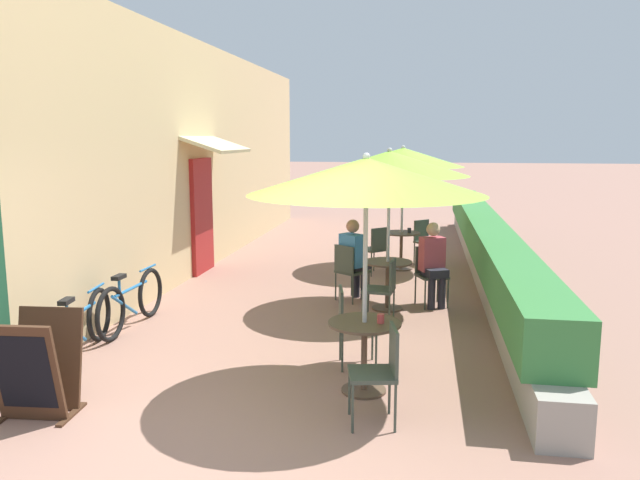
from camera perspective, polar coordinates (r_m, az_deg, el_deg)
ground_plane at (r=5.27m, az=-10.00°, el=-18.69°), size 120.00×120.00×0.00m
cafe_facade_wall at (r=12.19m, az=-10.61°, el=7.40°), size 0.98×14.42×4.20m
planter_hedge at (r=11.71m, az=14.86°, el=-0.47°), size 0.60×13.42×1.01m
patio_table_near at (r=6.15m, az=4.07°, el=-9.41°), size 0.71×0.71×0.71m
patio_umbrella_near at (r=5.84m, az=4.25°, el=5.82°), size 2.24×2.24×2.33m
cafe_chair_near_left at (r=5.50m, az=5.60°, el=-11.45°), size 0.47×0.47×0.87m
cafe_chair_near_right at (r=6.80m, az=2.85°, el=-7.34°), size 0.47×0.47×0.87m
coffee_cup_near at (r=6.06m, az=5.57°, el=-7.16°), size 0.07×0.07×0.09m
patio_table_mid at (r=9.08m, az=6.19°, el=-3.29°), size 0.71×0.71×0.71m
patio_umbrella_mid at (r=8.87m, az=6.38°, el=6.97°), size 2.24×2.24×2.33m
cafe_chair_mid_left at (r=9.40m, az=10.02°, el=-2.78°), size 0.53×0.53×0.87m
seated_patron_mid_left at (r=9.27m, az=10.33°, el=-1.89°), size 0.45×0.49×1.25m
cafe_chair_mid_right at (r=9.47m, az=2.66°, el=-2.56°), size 0.56×0.56×0.87m
seated_patron_mid_right at (r=9.51m, az=3.13°, el=-1.46°), size 0.50×0.51×1.25m
cafe_chair_mid_back at (r=8.39m, az=5.90°, el=-4.15°), size 0.44×0.44×0.87m
patio_table_far at (r=11.87m, az=7.44°, el=-0.33°), size 0.71×0.71×0.71m
patio_umbrella_far at (r=11.71m, az=7.61°, el=7.51°), size 2.24×2.24×2.33m
cafe_chair_far_left at (r=11.35m, az=5.11°, el=-0.59°), size 0.57×0.57×0.87m
cafe_chair_far_right at (r=12.39m, az=9.58°, el=0.15°), size 0.57×0.57×0.87m
coffee_cup_far at (r=11.80m, az=8.16°, el=0.88°), size 0.07×0.07×0.09m
bicycle_leaning at (r=7.64m, az=-21.10°, el=-7.42°), size 0.28×1.75×0.75m
bicycle_second at (r=8.52m, az=-16.85°, el=-5.41°), size 0.10×1.78×0.77m
menu_board at (r=6.19m, az=-24.39°, el=-10.47°), size 0.66×0.67×0.92m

